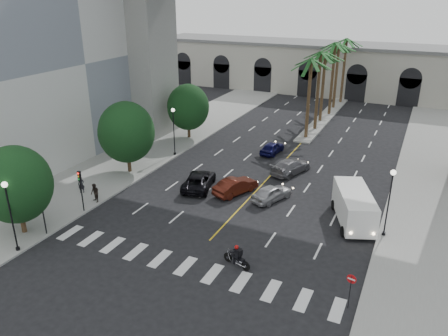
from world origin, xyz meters
TOP-DOWN VIEW (x-y plane):
  - ground at (0.00, 0.00)m, footprint 140.00×140.00m
  - sidewalk_left at (-15.00, 15.00)m, footprint 8.00×100.00m
  - sidewalk_right at (15.00, 15.00)m, footprint 8.00×100.00m
  - median at (0.00, 38.00)m, footprint 2.00×24.00m
  - building_left at (-27.00, 12.00)m, footprint 16.50×32.50m
  - pier_building at (0.00, 55.00)m, footprint 71.00×10.50m
  - palm_a at (0.00, 28.00)m, footprint 3.20×3.20m
  - palm_b at (0.10, 32.00)m, footprint 3.20×3.20m
  - palm_c at (-0.20, 36.00)m, footprint 3.20×3.20m
  - palm_d at (0.15, 40.00)m, footprint 3.20×3.20m
  - palm_e at (-0.10, 44.00)m, footprint 3.20×3.20m
  - palm_f at (0.20, 48.00)m, footprint 3.20×3.20m
  - street_tree_near at (-13.00, -3.00)m, footprint 5.20×5.20m
  - street_tree_mid at (-13.00, 10.00)m, footprint 5.44×5.44m
  - street_tree_far at (-13.00, 22.00)m, footprint 5.04×5.04m
  - lamp_post_left_near at (-11.40, -5.00)m, footprint 0.40×0.40m
  - lamp_post_left_far at (-11.40, 16.00)m, footprint 0.40×0.40m
  - lamp_post_right at (11.40, 8.00)m, footprint 0.40×0.40m
  - traffic_signal_near at (-11.30, -2.50)m, footprint 0.25×0.18m
  - traffic_signal_far at (-11.30, 1.50)m, footprint 0.25×0.18m
  - motorcycle_rider at (3.11, -0.03)m, footprint 2.12×0.79m
  - car_a at (1.86, 10.19)m, footprint 3.00×4.33m
  - car_b at (-1.50, 10.09)m, footprint 3.07×4.66m
  - car_c at (-5.04, 9.78)m, footprint 3.55×5.56m
  - car_d at (1.53, 16.72)m, footprint 3.46×5.33m
  - car_e at (-1.98, 21.24)m, footprint 1.92×4.00m
  - cargo_van at (8.94, 9.12)m, footprint 4.36×6.54m
  - pedestrian_a at (-13.85, 4.13)m, footprint 0.66×0.60m
  - pedestrian_b at (-11.50, 3.18)m, footprint 0.99×0.90m
  - do_not_enter_sign at (10.50, -1.10)m, footprint 0.56×0.14m

SIDE VIEW (x-z plane):
  - ground at x=0.00m, z-range 0.00..0.00m
  - sidewalk_left at x=-15.00m, z-range 0.00..0.15m
  - sidewalk_right at x=15.00m, z-range 0.00..0.15m
  - median at x=0.00m, z-range 0.00..0.20m
  - car_e at x=-1.98m, z-range 0.00..1.32m
  - car_a at x=1.86m, z-range 0.00..1.37m
  - motorcycle_rider at x=3.11m, z-range -0.07..1.49m
  - car_c at x=-5.04m, z-range 0.00..1.43m
  - car_d at x=1.53m, z-range 0.00..1.44m
  - car_b at x=-1.50m, z-range 0.00..1.45m
  - pedestrian_a at x=-13.85m, z-range 0.15..1.67m
  - pedestrian_b at x=-11.50m, z-range 0.15..1.81m
  - cargo_van at x=8.94m, z-range 0.15..2.76m
  - do_not_enter_sign at x=10.50m, z-range 0.52..2.81m
  - traffic_signal_near at x=-11.30m, z-range 0.69..4.34m
  - traffic_signal_far at x=-11.30m, z-range 0.69..4.34m
  - lamp_post_left_near at x=-11.40m, z-range 0.55..5.90m
  - lamp_post_left_far at x=-11.40m, z-range 0.55..5.90m
  - lamp_post_right at x=11.40m, z-range 0.55..5.90m
  - street_tree_far at x=-13.00m, z-range 0.56..7.24m
  - street_tree_near at x=-13.00m, z-range 0.58..7.47m
  - street_tree_mid at x=-13.00m, z-range 0.61..7.81m
  - pier_building at x=0.00m, z-range 0.02..8.52m
  - palm_c at x=-0.20m, z-range 3.86..13.96m
  - palm_a at x=0.00m, z-range 3.95..14.25m
  - palm_e at x=-0.10m, z-range 3.99..14.39m
  - palm_b at x=0.10m, z-range 4.07..14.67m
  - palm_f at x=0.20m, z-range 4.11..14.81m
  - palm_d at x=0.15m, z-range 4.20..15.10m
  - building_left at x=-27.00m, z-range 0.01..20.61m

